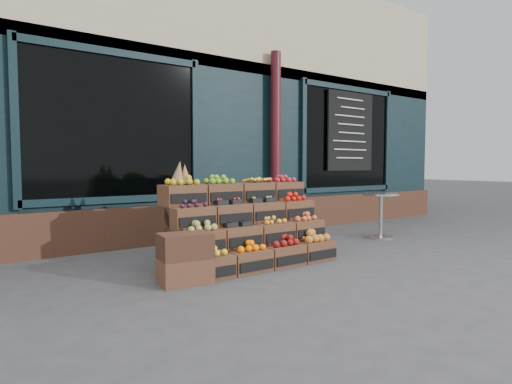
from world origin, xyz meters
TOP-DOWN VIEW (x-y plane):
  - ground at (0.00, 0.00)m, footprint 60.00×60.00m
  - shop_facade at (0.00, 5.11)m, footprint 12.00×6.24m
  - crate_display at (-0.55, 0.43)m, footprint 2.02×0.98m
  - spare_crates at (-1.60, -0.01)m, footprint 0.56×0.42m
  - bistro_table at (2.26, 0.57)m, footprint 0.59×0.59m
  - shopkeeper at (-1.75, 2.91)m, footprint 0.81×0.59m

SIDE VIEW (x-z plane):
  - ground at x=0.00m, z-range 0.00..0.00m
  - spare_crates at x=-1.60m, z-range 0.00..0.52m
  - crate_display at x=-0.55m, z-range -0.24..1.02m
  - bistro_table at x=2.26m, z-range 0.09..0.84m
  - shopkeeper at x=-1.75m, z-range 0.00..2.07m
  - shop_facade at x=0.00m, z-range 0.00..4.80m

